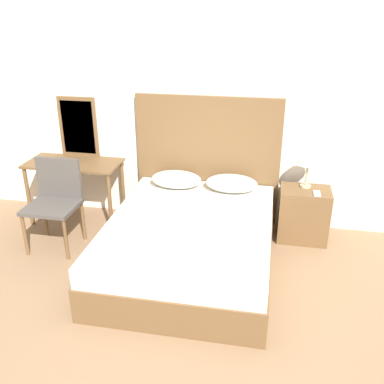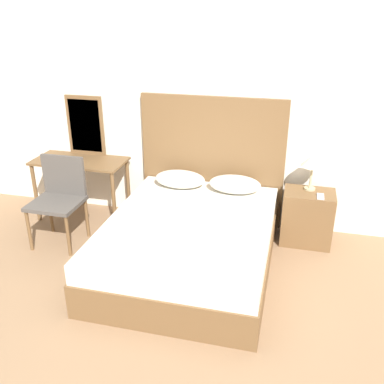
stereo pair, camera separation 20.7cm
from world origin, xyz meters
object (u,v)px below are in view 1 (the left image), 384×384
table_lamp (309,159)px  phone_on_nightstand (317,193)px  phone_on_bed (214,226)px  vanity_desk (74,172)px  bed (190,244)px  nightstand (303,214)px  chair (55,197)px

table_lamp → phone_on_nightstand: (0.11, -0.17, -0.31)m
phone_on_bed → vanity_desk: bearing=155.2°
bed → phone_on_bed: size_ratio=12.33×
phone_on_nightstand → vanity_desk: (-2.70, 0.06, 0.02)m
phone_on_bed → vanity_desk: size_ratio=0.15×
table_lamp → phone_on_nightstand: size_ratio=2.58×
nightstand → phone_on_nightstand: 0.33m
bed → vanity_desk: vanity_desk is taller
phone_on_bed → phone_on_nightstand: phone_on_nightstand is taller
table_lamp → phone_on_nightstand: bearing=-57.5°
chair → phone_on_nightstand: bearing=10.5°
nightstand → phone_on_nightstand: bearing=-42.6°
table_lamp → vanity_desk: size_ratio=0.37×
nightstand → chair: size_ratio=0.63×
bed → chair: chair is taller
table_lamp → vanity_desk: (-2.59, -0.11, -0.28)m
nightstand → table_lamp: bearing=94.2°
bed → nightstand: (1.10, 0.76, 0.04)m
chair → phone_on_bed: bearing=-8.5°
nightstand → chair: (-2.56, -0.59, 0.25)m
nightstand → chair: 2.63m
vanity_desk → chair: 0.55m
bed → chair: size_ratio=2.17×
phone_on_bed → table_lamp: (0.85, 0.91, 0.39)m
bed → table_lamp: 1.52m
nightstand → vanity_desk: (-2.59, -0.04, 0.32)m
bed → phone_on_nightstand: (1.20, 0.67, 0.34)m
table_lamp → phone_on_bed: bearing=-133.0°
phone_on_bed → phone_on_nightstand: bearing=37.8°
table_lamp → nightstand: bearing=-85.8°
phone_on_nightstand → chair: chair is taller
bed → phone_on_bed: (0.24, -0.08, 0.26)m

